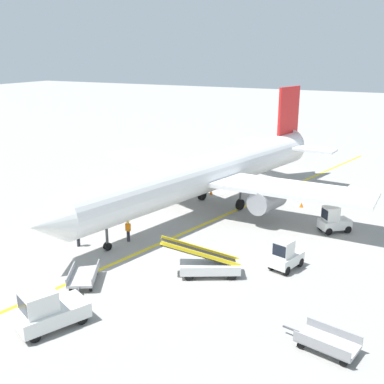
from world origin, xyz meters
TOP-DOWN VIEW (x-y plane):
  - ground_plane at (0.00, 0.00)m, footprint 300.00×300.00m
  - taxi_line_yellow at (-1.99, 5.00)m, footprint 18.85×77.89m
  - airliner at (-1.86, 14.45)m, footprint 27.94×34.98m
  - pushback_tug at (-1.45, -6.59)m, footprint 3.20×4.06m
  - baggage_tug_near_wing at (7.57, 5.52)m, footprint 1.92×2.67m
  - baggage_tug_by_cargo_door at (9.10, 13.63)m, footprint 2.66×2.56m
  - belt_loader_forward_hold at (3.46, 2.39)m, footprint 5.00×3.45m
  - baggage_cart_loaded at (11.80, -2.14)m, footprint 3.84×2.10m
  - baggage_cart_empty_trailing at (-2.94, -1.97)m, footprint 2.72×3.67m
  - ground_crew_marshaller at (-6.95, 2.31)m, footprint 0.36×0.24m
  - ground_crew_wing_walker at (-4.22, 4.74)m, footprint 0.36×0.24m
  - safety_cone_nose_right at (-3.63, 18.39)m, footprint 0.36×0.36m
  - safety_cone_wingtip_left at (-11.22, 9.81)m, footprint 0.36×0.36m
  - safety_cone_wingtip_right at (5.39, 18.54)m, footprint 0.36×0.36m

SIDE VIEW (x-z plane):
  - ground_plane at x=0.00m, z-range 0.00..0.00m
  - taxi_line_yellow at x=-1.99m, z-range 0.00..0.01m
  - safety_cone_nose_right at x=-3.63m, z-range 0.00..0.44m
  - safety_cone_wingtip_left at x=-11.22m, z-range 0.00..0.44m
  - safety_cone_wingtip_right at x=5.39m, z-range 0.00..0.44m
  - baggage_cart_loaded at x=11.80m, z-range 0.00..0.94m
  - baggage_cart_empty_trailing at x=-2.94m, z-range 0.00..0.94m
  - belt_loader_forward_hold at x=3.46m, z-range -0.52..2.07m
  - ground_crew_marshaller at x=-6.95m, z-range 0.06..1.76m
  - ground_crew_wing_walker at x=-4.22m, z-range 0.06..1.76m
  - baggage_tug_near_wing at x=7.57m, z-range -0.12..1.98m
  - baggage_tug_by_cargo_door at x=9.10m, z-range -0.12..1.98m
  - pushback_tug at x=-1.45m, z-range -0.11..2.09m
  - airliner at x=-1.86m, z-range -1.63..8.47m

